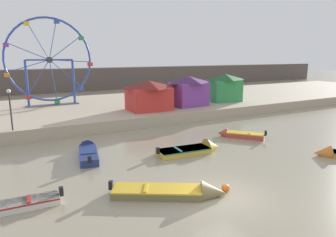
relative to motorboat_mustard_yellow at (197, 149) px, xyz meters
name	(u,v)px	position (x,y,z in m)	size (l,w,h in m)	color
ground_plane	(223,196)	(-2.83, -6.61, -0.21)	(240.00, 240.00, 0.00)	gray
quay_promenade	(93,110)	(-2.83, 18.03, 0.33)	(110.00, 18.95, 1.07)	#B7A88E
distant_town_skyline	(57,80)	(-2.83, 43.15, 1.99)	(140.00, 3.00, 4.40)	#564C47
motorboat_mustard_yellow	(197,149)	(0.00, 0.00, 0.00)	(5.10, 1.91, 1.45)	gold
motorboat_olive_wood	(179,192)	(-4.80, -5.53, 0.02)	(5.59, 4.05, 1.25)	olive
motorboat_faded_red	(238,134)	(5.45, 1.65, 0.04)	(3.34, 3.65, 1.04)	#B24238
motorboat_navy_blue	(88,151)	(-7.20, 3.15, 0.06)	(2.11, 4.99, 1.14)	navy
ferris_wheel_blue_frame	(49,62)	(-6.92, 20.60, 6.00)	(9.90, 1.20, 10.23)	#334CA8
carnival_booth_purple_stall	(188,90)	(7.15, 12.40, 2.68)	(4.74, 3.74, 3.51)	purple
carnival_booth_red_striped	(149,95)	(1.84, 12.08, 2.53)	(4.93, 4.00, 3.22)	red
carnival_booth_green_kiosk	(225,87)	(13.10, 13.05, 2.70)	(4.61, 3.11, 3.55)	#33934C
promenade_lamp_near	(10,103)	(-11.70, 9.08, 3.08)	(0.32, 0.32, 3.32)	#2D2D33
mooring_buoy_orange	(225,188)	(-2.42, -6.29, 0.01)	(0.44, 0.44, 0.44)	orange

